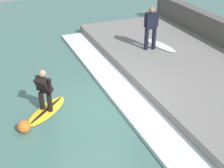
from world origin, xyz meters
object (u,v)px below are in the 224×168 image
(surfboard_riding, at_px, (47,111))
(surfer_riding, at_px, (44,89))
(marker_buoy, at_px, (24,127))
(surfer_waiting_near, at_px, (151,26))
(surfboard_waiting_near, at_px, (161,45))

(surfboard_riding, xyz_separation_m, surfer_riding, (0.00, -0.00, 0.75))
(surfboard_riding, xyz_separation_m, marker_buoy, (-0.76, -0.74, 0.14))
(surfer_riding, height_order, surfer_waiting_near, surfer_waiting_near)
(surfer_waiting_near, xyz_separation_m, marker_buoy, (-5.39, -2.93, -1.16))
(surfer_riding, relative_size, marker_buoy, 3.76)
(surfboard_riding, height_order, surfer_riding, surfer_riding)
(surfer_riding, height_order, marker_buoy, surfer_riding)
(surfboard_riding, relative_size, surfer_riding, 1.25)
(surfer_waiting_near, bearing_deg, surfboard_riding, -154.61)
(surfboard_riding, relative_size, surfboard_waiting_near, 0.92)
(marker_buoy, bearing_deg, surfer_waiting_near, 28.57)
(surfboard_waiting_near, relative_size, marker_buoy, 5.13)
(surfboard_riding, relative_size, surfer_waiting_near, 0.97)
(surfboard_riding, bearing_deg, surfer_riding, -14.04)
(surfer_riding, xyz_separation_m, surfer_waiting_near, (4.63, 2.20, 0.56))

